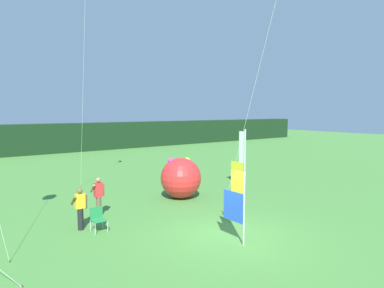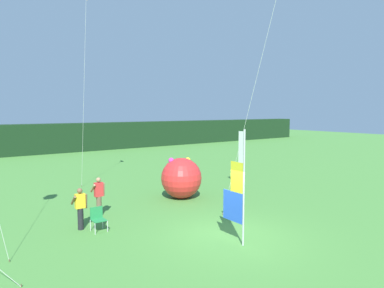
{
  "view_description": "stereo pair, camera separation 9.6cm",
  "coord_description": "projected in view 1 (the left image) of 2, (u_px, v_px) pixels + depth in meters",
  "views": [
    {
      "loc": [
        -8.25,
        -8.69,
        4.51
      ],
      "look_at": [
        0.01,
        2.38,
        3.17
      ],
      "focal_mm": 31.98,
      "sensor_mm": 36.0,
      "label": 1
    },
    {
      "loc": [
        -8.17,
        -8.75,
        4.51
      ],
      "look_at": [
        0.01,
        2.38,
        3.17
      ],
      "focal_mm": 31.98,
      "sensor_mm": 36.0,
      "label": 2
    }
  ],
  "objects": [
    {
      "name": "ground_plane",
      "position": [
        231.0,
        237.0,
        12.28
      ],
      "size": [
        120.0,
        120.0,
        0.0
      ],
      "primitive_type": "plane",
      "color": "#478438"
    },
    {
      "name": "kite_orange_diamond_0",
      "position": [
        85.0,
        6.0,
        18.54
      ],
      "size": [
        0.53,
        1.57,
        11.78
      ],
      "color": "brown",
      "rests_on": "ground"
    },
    {
      "name": "person_near_banner",
      "position": [
        80.0,
        208.0,
        12.93
      ],
      "size": [
        0.55,
        0.48,
        1.61
      ],
      "color": "black",
      "rests_on": "ground"
    },
    {
      "name": "person_mid_field",
      "position": [
        99.0,
        196.0,
        14.54
      ],
      "size": [
        0.55,
        0.48,
        1.69
      ],
      "color": "brown",
      "rests_on": "ground"
    },
    {
      "name": "folding_chair",
      "position": [
        98.0,
        218.0,
        12.83
      ],
      "size": [
        0.51,
        0.51,
        0.89
      ],
      "color": "#BCBCC1",
      "rests_on": "ground"
    },
    {
      "name": "distant_treeline",
      "position": [
        36.0,
        139.0,
        35.8
      ],
      "size": [
        80.0,
        2.4,
        3.12
      ],
      "primitive_type": "cube",
      "color": "black",
      "rests_on": "ground"
    },
    {
      "name": "banner_flag",
      "position": [
        238.0,
        189.0,
        11.55
      ],
      "size": [
        0.06,
        1.03,
        3.92
      ],
      "color": "#B7B7BC",
      "rests_on": "ground"
    },
    {
      "name": "inflatable_balloon",
      "position": [
        181.0,
        178.0,
        17.62
      ],
      "size": [
        2.1,
        2.1,
        2.11
      ],
      "color": "red",
      "rests_on": "ground"
    }
  ]
}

